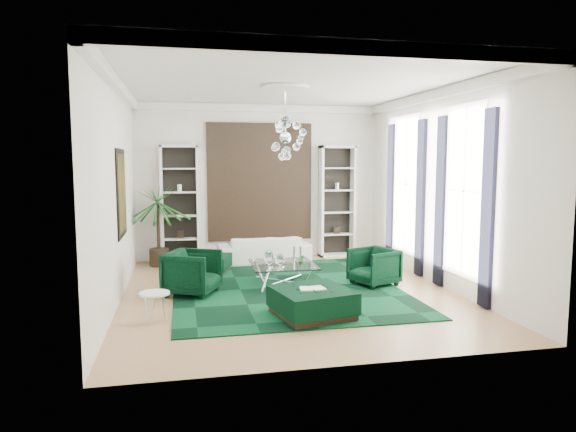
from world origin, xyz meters
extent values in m
cube|color=tan|center=(0.00, 0.00, -0.01)|extent=(6.00, 7.00, 0.02)
cube|color=white|center=(0.00, 0.00, 3.81)|extent=(6.00, 7.00, 0.02)
cube|color=silver|center=(0.00, 3.51, 1.90)|extent=(6.00, 0.02, 3.80)
cube|color=silver|center=(0.00, -3.51, 1.90)|extent=(6.00, 0.02, 3.80)
cube|color=silver|center=(-3.01, 0.00, 1.90)|extent=(0.02, 7.00, 3.80)
cube|color=silver|center=(3.01, 0.00, 1.90)|extent=(0.02, 7.00, 3.80)
cylinder|color=white|center=(0.00, 0.30, 3.77)|extent=(0.90, 0.90, 0.05)
cube|color=black|center=(0.00, 3.46, 1.90)|extent=(2.50, 0.06, 2.80)
cube|color=black|center=(-2.97, 0.60, 1.85)|extent=(0.04, 1.30, 1.60)
cube|color=white|center=(2.99, -0.90, 1.90)|extent=(0.03, 1.10, 2.90)
cube|color=black|center=(2.96, -1.68, 1.65)|extent=(0.07, 0.30, 3.25)
cube|color=black|center=(2.96, -0.12, 1.65)|extent=(0.07, 0.30, 3.25)
cube|color=white|center=(2.99, 1.50, 1.90)|extent=(0.03, 1.10, 2.90)
cube|color=black|center=(2.96, 0.72, 1.65)|extent=(0.07, 0.30, 3.25)
cube|color=black|center=(2.96, 2.28, 1.65)|extent=(0.07, 0.30, 3.25)
cube|color=black|center=(0.00, 0.30, 0.01)|extent=(4.20, 5.00, 0.02)
imported|color=white|center=(0.00, 2.85, 0.32)|extent=(2.20, 0.93, 0.63)
imported|color=black|center=(-1.75, 0.20, 0.40)|extent=(1.17, 1.16, 0.81)
imported|color=black|center=(1.75, 0.20, 0.36)|extent=(1.02, 1.01, 0.73)
cube|color=black|center=(-1.35, 2.00, 0.19)|extent=(1.06, 1.06, 0.37)
cube|color=black|center=(0.05, -1.55, 0.22)|extent=(1.32, 1.32, 0.44)
cube|color=white|center=(0.05, -1.55, 0.46)|extent=(0.40, 0.27, 0.03)
cylinder|color=white|center=(-2.35, -1.30, 0.22)|extent=(0.59, 0.59, 0.44)
imported|color=#19591E|center=(0.31, 0.29, 0.53)|extent=(0.13, 0.12, 0.21)
camera|label=1|loc=(-1.92, -9.12, 2.45)|focal=32.00mm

